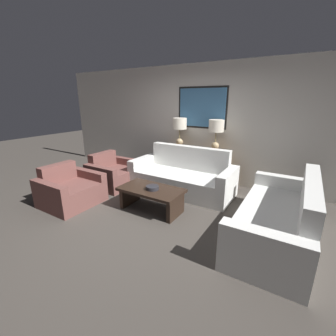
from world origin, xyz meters
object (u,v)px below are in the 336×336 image
(armchair_near_back_wall, at_px, (113,174))
(armchair_near_camera, at_px, (70,191))
(couch_by_side, at_px, (279,219))
(table_lamp_right, at_px, (216,129))
(table_lamp_left, at_px, (180,127))
(coffee_table, at_px, (151,194))
(console_table, at_px, (196,165))
(couch_by_back_wall, at_px, (182,177))
(decorative_bowl, at_px, (152,188))

(armchair_near_back_wall, bearing_deg, armchair_near_camera, -90.00)
(couch_by_side, distance_m, armchair_near_camera, 3.54)
(table_lamp_right, relative_size, armchair_near_back_wall, 0.69)
(table_lamp_left, bearing_deg, coffee_table, -77.08)
(table_lamp_left, height_order, coffee_table, table_lamp_left)
(console_table, relative_size, coffee_table, 1.27)
(couch_by_back_wall, height_order, armchair_near_camera, couch_by_back_wall)
(couch_by_side, bearing_deg, decorative_bowl, -172.19)
(coffee_table, xyz_separation_m, armchair_near_back_wall, (-1.45, 0.56, -0.04))
(console_table, bearing_deg, table_lamp_right, 0.00)
(armchair_near_back_wall, xyz_separation_m, armchair_near_camera, (0.00, -1.12, 0.00))
(table_lamp_left, height_order, armchair_near_camera, table_lamp_left)
(table_lamp_left, bearing_deg, armchair_near_back_wall, -131.48)
(table_lamp_right, relative_size, armchair_near_camera, 0.69)
(decorative_bowl, xyz_separation_m, armchair_near_camera, (-1.49, -0.54, -0.19))
(table_lamp_right, height_order, decorative_bowl, table_lamp_right)
(table_lamp_right, relative_size, couch_by_side, 0.31)
(armchair_near_back_wall, bearing_deg, decorative_bowl, -21.30)
(decorative_bowl, bearing_deg, armchair_near_camera, -160.13)
(couch_by_back_wall, distance_m, decorative_bowl, 1.11)
(decorative_bowl, bearing_deg, couch_by_back_wall, 89.93)
(table_lamp_right, bearing_deg, armchair_near_back_wall, -148.52)
(couch_by_back_wall, relative_size, armchair_near_camera, 2.23)
(console_table, bearing_deg, table_lamp_left, 180.00)
(couch_by_back_wall, distance_m, armchair_near_camera, 2.22)
(couch_by_back_wall, distance_m, armchair_near_back_wall, 1.58)
(console_table, xyz_separation_m, couch_by_back_wall, (0.00, -0.67, -0.10))
(coffee_table, bearing_deg, couch_by_back_wall, 87.68)
(console_table, bearing_deg, armchair_near_back_wall, -141.53)
(couch_by_side, relative_size, armchair_near_back_wall, 2.23)
(armchair_near_camera, bearing_deg, console_table, 57.09)
(table_lamp_right, height_order, armchair_near_back_wall, table_lamp_right)
(couch_by_back_wall, bearing_deg, coffee_table, -92.32)
(coffee_table, distance_m, armchair_near_camera, 1.56)
(couch_by_side, xyz_separation_m, decorative_bowl, (-1.96, -0.27, 0.15))
(table_lamp_right, bearing_deg, armchair_near_camera, -130.02)
(console_table, bearing_deg, coffee_table, -91.44)
(table_lamp_left, relative_size, couch_by_back_wall, 0.31)
(table_lamp_left, xyz_separation_m, coffee_table, (0.40, -1.75, -0.97))
(decorative_bowl, bearing_deg, table_lamp_right, 75.85)
(couch_by_back_wall, xyz_separation_m, coffee_table, (-0.04, -1.08, 0.00))
(table_lamp_right, xyz_separation_m, decorative_bowl, (-0.45, -1.77, -0.83))
(armchair_near_back_wall, height_order, armchair_near_camera, same)
(console_table, height_order, coffee_table, console_table)
(coffee_table, distance_m, decorative_bowl, 0.15)
(table_lamp_left, bearing_deg, decorative_bowl, -75.93)
(console_table, distance_m, armchair_near_back_wall, 1.92)
(couch_by_side, bearing_deg, console_table, 142.46)
(couch_by_back_wall, relative_size, armchair_near_back_wall, 2.23)
(decorative_bowl, height_order, armchair_near_back_wall, armchair_near_back_wall)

